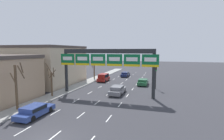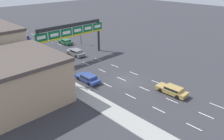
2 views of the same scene
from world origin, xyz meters
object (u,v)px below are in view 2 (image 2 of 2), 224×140
tree_bare_closest (47,61)px  tree_bare_third (67,68)px  car_green (66,41)px  car_navy (24,38)px  suv_red (27,46)px  car_grey (76,52)px  tree_bare_second (7,40)px  car_blue (88,78)px  car_gold (172,90)px  sign_gantry (71,32)px  traffic_light_near_gantry (81,33)px

tree_bare_closest → tree_bare_third: 6.50m
car_green → car_navy: car_green is taller
suv_red → car_navy: suv_red is taller
car_navy → tree_bare_third: 31.92m
car_green → tree_bare_closest: bearing=-132.7°
suv_red → tree_bare_third: (-3.27, -22.12, 2.18)m
car_grey → tree_bare_second: 16.48m
suv_red → car_blue: (0.04, -23.14, -0.30)m
tree_bare_second → car_gold: bearing=-75.4°
car_blue → tree_bare_third: bearing=162.8°
car_navy → sign_gantry: bearing=-86.1°
traffic_light_near_gantry → tree_bare_closest: 18.59m
sign_gantry → tree_bare_closest: sign_gantry is taller
tree_bare_closest → car_grey: bearing=26.6°
car_gold → car_green: size_ratio=1.14×
car_green → traffic_light_near_gantry: bearing=-48.4°
car_green → tree_bare_closest: tree_bare_closest is taller
sign_gantry → traffic_light_near_gantry: 10.58m
tree_bare_second → tree_bare_third: 24.43m
car_gold → tree_bare_second: (-9.81, 37.64, 1.96)m
car_navy → tree_bare_third: bearing=-102.0°
sign_gantry → tree_bare_third: bearing=-128.9°
sign_gantry → tree_bare_third: (-8.07, -10.00, -2.64)m
car_grey → tree_bare_second: bearing=125.9°
traffic_light_near_gantry → car_blue: bearing=-124.0°
traffic_light_near_gantry → tree_bare_closest: tree_bare_closest is taller
car_grey → traffic_light_near_gantry: traffic_light_near_gantry is taller
car_green → car_grey: (-3.22, -8.93, 0.05)m
tree_bare_second → tree_bare_third: size_ratio=0.82×
car_blue → tree_bare_closest: (-3.10, 7.50, 1.88)m
car_green → tree_bare_third: bearing=-122.5°
tree_bare_closest → tree_bare_second: 17.95m
traffic_light_near_gantry → car_grey: bearing=-135.4°
car_blue → car_grey: bearing=62.9°
car_blue → tree_bare_second: bearing=97.5°
sign_gantry → car_grey: 5.40m
sign_gantry → car_grey: sign_gantry is taller
car_blue → tree_bare_third: (-3.32, 1.03, 2.48)m
suv_red → tree_bare_second: size_ratio=0.93×
car_grey → car_navy: size_ratio=1.00×
sign_gantry → car_gold: sign_gantry is taller
tree_bare_third → car_green: bearing=57.5°
car_gold → tree_bare_closest: bearing=115.9°
car_green → tree_bare_third: tree_bare_third is taller
car_green → tree_bare_second: size_ratio=0.90×
car_gold → tree_bare_third: bearing=126.5°
car_green → traffic_light_near_gantry: (2.73, -3.07, 2.41)m
car_blue → tree_bare_closest: size_ratio=0.92×
car_green → car_blue: (-9.47, -21.12, -0.01)m
car_blue → car_gold: bearing=-62.1°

